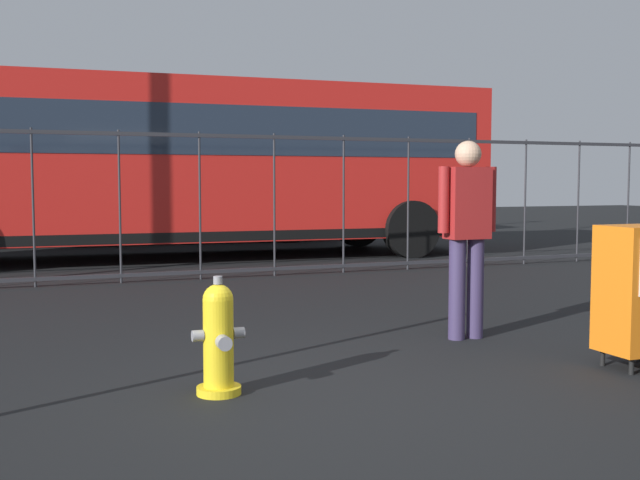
{
  "coord_description": "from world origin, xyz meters",
  "views": [
    {
      "loc": [
        -1.77,
        -4.04,
        1.33
      ],
      "look_at": [
        0.3,
        1.2,
        0.9
      ],
      "focal_mm": 43.07,
      "sensor_mm": 36.0,
      "label": 1
    }
  ],
  "objects_px": {
    "bus_near": "(188,160)",
    "pedestrian": "(467,227)",
    "fire_hydrant": "(218,339)",
    "newspaper_box_primary": "(638,289)",
    "bus_far": "(114,164)"
  },
  "relations": [
    {
      "from": "fire_hydrant",
      "to": "bus_near",
      "type": "relative_size",
      "value": 0.07
    },
    {
      "from": "newspaper_box_primary",
      "to": "pedestrian",
      "type": "relative_size",
      "value": 0.61
    },
    {
      "from": "bus_near",
      "to": "bus_far",
      "type": "distance_m",
      "value": 4.01
    },
    {
      "from": "fire_hydrant",
      "to": "bus_far",
      "type": "height_order",
      "value": "bus_far"
    },
    {
      "from": "pedestrian",
      "to": "fire_hydrant",
      "type": "bearing_deg",
      "value": -159.05
    },
    {
      "from": "fire_hydrant",
      "to": "pedestrian",
      "type": "relative_size",
      "value": 0.45
    },
    {
      "from": "fire_hydrant",
      "to": "pedestrian",
      "type": "distance_m",
      "value": 2.61
    },
    {
      "from": "bus_near",
      "to": "bus_far",
      "type": "height_order",
      "value": "same"
    },
    {
      "from": "newspaper_box_primary",
      "to": "fire_hydrant",
      "type": "bearing_deg",
      "value": 171.65
    },
    {
      "from": "bus_near",
      "to": "bus_far",
      "type": "bearing_deg",
      "value": 104.03
    },
    {
      "from": "fire_hydrant",
      "to": "bus_near",
      "type": "xyz_separation_m",
      "value": [
        1.63,
        8.63,
        1.36
      ]
    },
    {
      "from": "fire_hydrant",
      "to": "pedestrian",
      "type": "xyz_separation_m",
      "value": [
        2.37,
        0.91,
        0.6
      ]
    },
    {
      "from": "fire_hydrant",
      "to": "bus_far",
      "type": "xyz_separation_m",
      "value": [
        0.82,
        12.56,
        1.36
      ]
    },
    {
      "from": "bus_near",
      "to": "pedestrian",
      "type": "bearing_deg",
      "value": -82.18
    },
    {
      "from": "fire_hydrant",
      "to": "newspaper_box_primary",
      "type": "height_order",
      "value": "newspaper_box_primary"
    }
  ]
}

